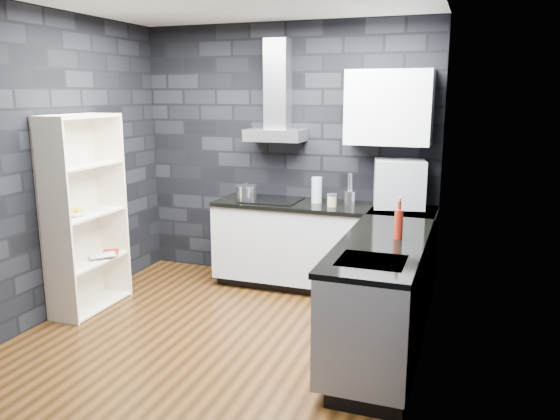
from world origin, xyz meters
The scene contains 27 objects.
ground centered at (0.00, 0.00, 0.00)m, with size 3.20×3.20×0.00m, color #46280F.
wall_back centered at (0.00, 1.62, 1.35)m, with size 3.20×0.05×2.70m, color black.
wall_front centered at (0.00, -1.62, 1.35)m, with size 3.20×0.05×2.70m, color black.
wall_left centered at (-1.62, 0.00, 1.35)m, with size 0.05×3.20×2.70m, color black.
wall_right centered at (1.62, 0.00, 1.35)m, with size 0.05×3.20×2.70m, color black.
toekick_back centered at (0.50, 1.34, 0.05)m, with size 2.18×0.50×0.10m, color black.
toekick_right centered at (1.34, 0.10, 0.05)m, with size 0.50×1.78×0.10m, color black.
counter_back_cab centered at (0.50, 1.30, 0.48)m, with size 2.20×0.60×0.76m, color silver.
counter_right_cab centered at (1.30, 0.10, 0.48)m, with size 0.60×1.80×0.76m, color silver.
counter_back_top centered at (0.50, 1.29, 0.88)m, with size 2.20×0.62×0.04m, color black.
counter_right_top centered at (1.29, 0.10, 0.88)m, with size 0.62×1.80×0.04m, color black.
counter_corner_top centered at (1.30, 1.30, 0.88)m, with size 0.62×0.62×0.04m, color black.
hood_body centered at (-0.05, 1.43, 1.56)m, with size 0.60×0.34×0.12m, color #ABABB0.
hood_chimney centered at (-0.05, 1.50, 2.07)m, with size 0.24×0.20×0.90m, color #ABABB0.
upper_cabinet centered at (1.10, 1.43, 1.85)m, with size 0.80×0.35×0.70m, color white.
cooktop centered at (-0.05, 1.30, 0.91)m, with size 0.58×0.50×0.01m, color black.
sink_rim centered at (1.30, -0.40, 0.89)m, with size 0.44×0.40×0.01m, color #ABABB0.
pot centered at (-0.30, 1.23, 0.98)m, with size 0.21×0.21×0.13m, color #B7B7BB.
glass_vase centered at (0.42, 1.34, 1.03)m, with size 0.11×0.11×0.26m, color #B5BEC2.
storage_jar centered at (0.62, 1.21, 0.96)m, with size 0.09×0.09×0.11m, color tan.
utensil_crock centered at (0.76, 1.33, 0.97)m, with size 0.11×0.11×0.14m, color #B7B7BB.
appliance_garage centered at (1.23, 1.40, 1.12)m, with size 0.47×0.37×0.47m, color #A0A4A8.
red_bottle centered at (1.39, 0.21, 1.01)m, with size 0.07×0.07×0.23m, color maroon.
bookshelf centered at (-1.42, 0.11, 0.90)m, with size 0.34×0.80×1.80m, color #F7EACB.
fruit_bowl centered at (-1.42, -0.01, 0.94)m, with size 0.19×0.19×0.05m, color white.
book_red centered at (-1.40, 0.30, 0.57)m, with size 0.15×0.02×0.20m, color maroon.
book_second centered at (-1.40, 0.28, 0.59)m, with size 0.17×0.02×0.24m, color #B2B2B2.
Camera 1 is at (1.89, -3.86, 1.99)m, focal length 35.00 mm.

